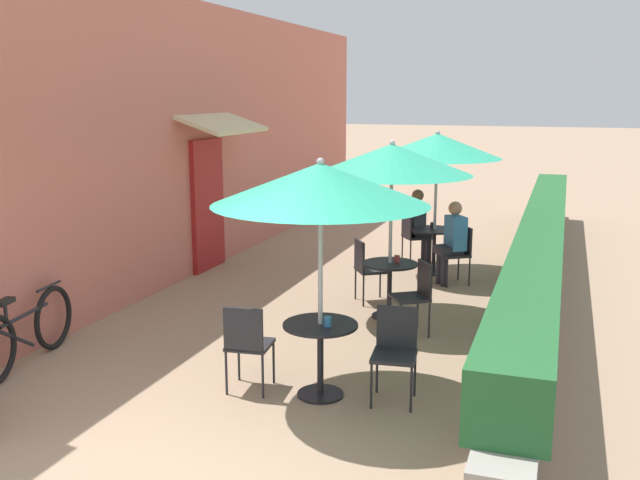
{
  "coord_description": "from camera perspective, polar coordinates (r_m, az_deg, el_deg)",
  "views": [
    {
      "loc": [
        3.01,
        -3.8,
        2.81
      ],
      "look_at": [
        0.15,
        4.49,
        1.0
      ],
      "focal_mm": 40.0,
      "sensor_mm": 36.0,
      "label": 1
    }
  ],
  "objects": [
    {
      "name": "cafe_facade_wall",
      "position": [
        12.05,
        -8.5,
        8.12
      ],
      "size": [
        0.98,
        14.03,
        4.2
      ],
      "color": "#C66B5B",
      "rests_on": "ground_plane"
    },
    {
      "name": "planter_hedge",
      "position": [
        10.95,
        17.26,
        -0.85
      ],
      "size": [
        0.6,
        13.03,
        1.01
      ],
      "color": "gray",
      "rests_on": "ground_plane"
    },
    {
      "name": "patio_table_near",
      "position": [
        6.73,
        0.03,
        -8.48
      ],
      "size": [
        0.7,
        0.7,
        0.71
      ],
      "color": "black",
      "rests_on": "ground_plane"
    },
    {
      "name": "patio_umbrella_near",
      "position": [
        6.37,
        0.03,
        4.48
      ],
      "size": [
        1.98,
        1.98,
        2.25
      ],
      "color": "#B7B7BC",
      "rests_on": "ground_plane"
    },
    {
      "name": "cafe_chair_near_left",
      "position": [
        6.83,
        -5.84,
        -8.02
      ],
      "size": [
        0.44,
        0.44,
        0.87
      ],
      "rotation": [
        0.0,
        0.0,
        6.39
      ],
      "color": "#232328",
      "rests_on": "ground_plane"
    },
    {
      "name": "cafe_chair_near_right",
      "position": [
        6.69,
        6.04,
        -8.47
      ],
      "size": [
        0.44,
        0.44,
        0.87
      ],
      "rotation": [
        0.0,
        0.0,
        9.54
      ],
      "color": "#232328",
      "rests_on": "ground_plane"
    },
    {
      "name": "coffee_cup_near",
      "position": [
        6.58,
        0.62,
        -6.54
      ],
      "size": [
        0.07,
        0.07,
        0.09
      ],
      "color": "teal",
      "rests_on": "patio_table_near"
    },
    {
      "name": "patio_table_mid",
      "position": [
        9.08,
        5.59,
        -3.18
      ],
      "size": [
        0.7,
        0.7,
        0.71
      ],
      "color": "black",
      "rests_on": "ground_plane"
    },
    {
      "name": "patio_umbrella_mid",
      "position": [
        8.82,
        5.79,
        6.43
      ],
      "size": [
        1.98,
        1.98,
        2.25
      ],
      "color": "#B7B7BC",
      "rests_on": "ground_plane"
    },
    {
      "name": "cafe_chair_mid_left",
      "position": [
        8.48,
        7.67,
        -4.13
      ],
      "size": [
        0.55,
        0.55,
        0.87
      ],
      "rotation": [
        0.0,
        0.0,
        8.44
      ],
      "color": "#232328",
      "rests_on": "ground_plane"
    },
    {
      "name": "cafe_chair_mid_right",
      "position": [
        9.69,
        3.78,
        -2.06
      ],
      "size": [
        0.55,
        0.55,
        0.87
      ],
      "rotation": [
        0.0,
        0.0,
        11.58
      ],
      "color": "#232328",
      "rests_on": "ground_plane"
    },
    {
      "name": "coffee_cup_mid",
      "position": [
        9.06,
        6.17,
        -1.5
      ],
      "size": [
        0.07,
        0.07,
        0.09
      ],
      "color": "#B73D3D",
      "rests_on": "patio_table_mid"
    },
    {
      "name": "patio_table_far",
      "position": [
        11.4,
        9.12,
        -0.21
      ],
      "size": [
        0.7,
        0.7,
        0.71
      ],
      "color": "black",
      "rests_on": "ground_plane"
    },
    {
      "name": "patio_umbrella_far",
      "position": [
        11.19,
        9.37,
        7.44
      ],
      "size": [
        1.98,
        1.98,
        2.25
      ],
      "color": "#B7B7BC",
      "rests_on": "ground_plane"
    },
    {
      "name": "cafe_chair_far_left",
      "position": [
        11.98,
        7.41,
        0.54
      ],
      "size": [
        0.56,
        0.56,
        0.87
      ],
      "rotation": [
        0.0,
        0.0,
        5.32
      ],
      "color": "#232328",
      "rests_on": "ground_plane"
    },
    {
      "name": "seated_patron_far_left",
      "position": [
        12.0,
        7.93,
        1.37
      ],
      "size": [
        0.51,
        0.49,
        1.25
      ],
      "rotation": [
        0.0,
        0.0,
        5.32
      ],
      "color": "#23232D",
      "rests_on": "ground_plane"
    },
    {
      "name": "cafe_chair_far_right",
      "position": [
        10.82,
        11.01,
        -0.79
      ],
      "size": [
        0.56,
        0.56,
        0.87
      ],
      "rotation": [
        0.0,
        0.0,
        8.46
      ],
      "color": "#232328",
      "rests_on": "ground_plane"
    },
    {
      "name": "seated_patron_far_right",
      "position": [
        10.73,
        10.51,
        0.06
      ],
      "size": [
        0.51,
        0.49,
        1.25
      ],
      "rotation": [
        0.0,
        0.0,
        8.46
      ],
      "color": "#23232D",
      "rests_on": "ground_plane"
    },
    {
      "name": "coffee_cup_far",
      "position": [
        11.44,
        8.99,
        1.18
      ],
      "size": [
        0.07,
        0.07,
        0.09
      ],
      "color": "#232328",
      "rests_on": "patio_table_far"
    },
    {
      "name": "bicycle_leaning",
      "position": [
        8.08,
        -22.52,
        -6.82
      ],
      "size": [
        0.32,
        1.77,
        0.81
      ],
      "rotation": [
        0.0,
        0.0,
        0.15
      ],
      "color": "black",
      "rests_on": "ground_plane"
    }
  ]
}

